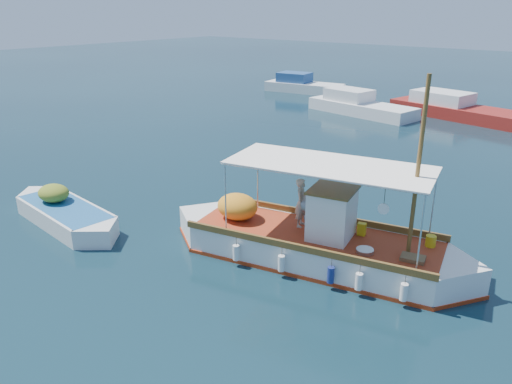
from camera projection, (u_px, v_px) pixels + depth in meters
The scene contains 6 objects.
ground at pixel (288, 258), 14.91m from camera, with size 160.00×160.00×0.00m, color black.
fishing_caique at pixel (313, 244), 14.62m from camera, with size 9.23×3.97×5.77m.
dinghy at pixel (65, 215), 17.19m from camera, with size 5.76×2.00×1.41m.
bg_boat_nw at pixel (359, 107), 34.46m from camera, with size 7.97×3.64×1.80m.
bg_boat_n at pixel (456, 110), 33.34m from camera, with size 9.58×4.61×1.80m.
bg_boat_far_w at pixel (302, 86), 43.10m from camera, with size 6.92×3.20×1.80m.
Camera 1 is at (7.56, -10.95, 7.09)m, focal length 35.00 mm.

